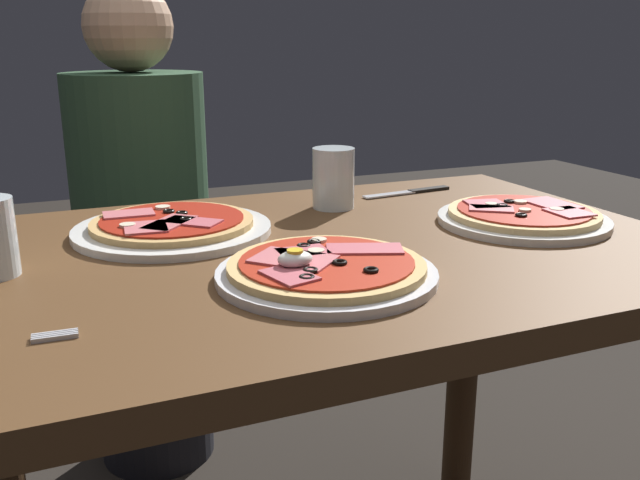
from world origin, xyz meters
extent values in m
cube|color=brown|center=(0.00, 0.00, 0.74)|extent=(1.10, 0.74, 0.04)
cylinder|color=#3C2715|center=(0.49, 0.31, 0.36)|extent=(0.07, 0.07, 0.72)
cylinder|color=white|center=(-0.05, -0.14, 0.77)|extent=(0.28, 0.28, 0.01)
cylinder|color=#DBB26B|center=(-0.05, -0.14, 0.78)|extent=(0.25, 0.25, 0.01)
cylinder|color=#B72D19|center=(-0.05, -0.14, 0.78)|extent=(0.22, 0.22, 0.00)
torus|color=black|center=(-0.06, -0.08, 0.79)|extent=(0.02, 0.02, 0.00)
torus|color=black|center=(-0.02, -0.20, 0.79)|extent=(0.02, 0.02, 0.00)
torus|color=black|center=(-0.04, -0.07, 0.79)|extent=(0.02, 0.02, 0.00)
torus|color=black|center=(-0.10, -0.20, 0.79)|extent=(0.02, 0.02, 0.00)
torus|color=black|center=(-0.04, -0.16, 0.79)|extent=(0.02, 0.02, 0.00)
torus|color=black|center=(-0.09, -0.18, 0.79)|extent=(0.02, 0.02, 0.00)
cube|color=#D16B70|center=(-0.09, -0.12, 0.79)|extent=(0.12, 0.12, 0.00)
cube|color=#C65B66|center=(0.01, -0.12, 0.79)|extent=(0.11, 0.08, 0.00)
cube|color=#C65B66|center=(-0.12, -0.18, 0.79)|extent=(0.06, 0.08, 0.00)
cube|color=#C65B66|center=(-0.07, -0.10, 0.79)|extent=(0.07, 0.05, 0.00)
cylinder|color=beige|center=(-0.05, -0.11, 0.79)|extent=(0.02, 0.02, 0.00)
cylinder|color=beige|center=(-0.03, -0.06, 0.79)|extent=(0.02, 0.02, 0.00)
ellipsoid|color=white|center=(-0.10, -0.15, 0.80)|extent=(0.04, 0.03, 0.02)
cylinder|color=yellow|center=(-0.10, -0.15, 0.81)|extent=(0.02, 0.02, 0.00)
cylinder|color=white|center=(-0.19, 0.15, 0.77)|extent=(0.31, 0.31, 0.01)
cylinder|color=tan|center=(-0.19, 0.15, 0.78)|extent=(0.25, 0.25, 0.01)
cylinder|color=#A82314|center=(-0.19, 0.15, 0.78)|extent=(0.22, 0.22, 0.00)
torus|color=black|center=(-0.19, 0.18, 0.79)|extent=(0.02, 0.02, 0.00)
torus|color=black|center=(-0.17, 0.12, 0.79)|extent=(0.02, 0.02, 0.00)
torus|color=black|center=(-0.17, 0.16, 0.79)|extent=(0.02, 0.02, 0.00)
cube|color=#D16B70|center=(-0.25, 0.19, 0.79)|extent=(0.08, 0.05, 0.00)
cube|color=#C65B66|center=(-0.17, 0.11, 0.79)|extent=(0.09, 0.09, 0.00)
cube|color=#D16B70|center=(-0.20, 0.11, 0.79)|extent=(0.10, 0.10, 0.00)
cube|color=#D16B70|center=(-0.24, 0.10, 0.79)|extent=(0.07, 0.07, 0.00)
cylinder|color=beige|center=(-0.19, 0.21, 0.79)|extent=(0.02, 0.02, 0.00)
cylinder|color=beige|center=(-0.26, 0.12, 0.79)|extent=(0.02, 0.02, 0.00)
cylinder|color=white|center=(0.35, -0.02, 0.77)|extent=(0.28, 0.28, 0.01)
cylinder|color=#E5C17F|center=(0.35, -0.02, 0.78)|extent=(0.24, 0.24, 0.01)
cylinder|color=#A82314|center=(0.35, -0.02, 0.78)|extent=(0.21, 0.21, 0.00)
torus|color=black|center=(0.33, 0.01, 0.79)|extent=(0.02, 0.02, 0.00)
torus|color=black|center=(0.32, -0.06, 0.79)|extent=(0.02, 0.02, 0.00)
torus|color=black|center=(0.36, 0.03, 0.79)|extent=(0.02, 0.02, 0.00)
cube|color=#C65B66|center=(0.31, 0.03, 0.79)|extent=(0.08, 0.08, 0.00)
cube|color=#C65B66|center=(0.40, -0.07, 0.79)|extent=(0.06, 0.07, 0.00)
cube|color=#D16B70|center=(0.30, 0.00, 0.79)|extent=(0.08, 0.08, 0.00)
cube|color=#C65B66|center=(0.41, -0.01, 0.79)|extent=(0.06, 0.09, 0.00)
cylinder|color=beige|center=(0.34, -0.03, 0.79)|extent=(0.02, 0.02, 0.00)
cylinder|color=beige|center=(0.39, -0.05, 0.79)|extent=(0.02, 0.02, 0.00)
cylinder|color=beige|center=(0.37, 0.02, 0.79)|extent=(0.02, 0.02, 0.00)
cylinder|color=beige|center=(0.32, 0.02, 0.79)|extent=(0.02, 0.02, 0.00)
cylinder|color=silver|center=(0.11, 0.21, 0.82)|extent=(0.07, 0.07, 0.11)
cylinder|color=silver|center=(0.11, 0.21, 0.78)|extent=(0.07, 0.07, 0.03)
cube|color=silver|center=(-0.38, -0.21, 0.76)|extent=(0.05, 0.00, 0.00)
cube|color=silver|center=(-0.38, -0.20, 0.76)|extent=(0.05, 0.00, 0.00)
cube|color=silver|center=(-0.38, -0.20, 0.76)|extent=(0.05, 0.00, 0.00)
cube|color=silver|center=(-0.38, -0.19, 0.76)|extent=(0.05, 0.00, 0.00)
cube|color=silver|center=(0.25, 0.25, 0.76)|extent=(0.11, 0.03, 0.00)
cube|color=black|center=(0.34, 0.26, 0.76)|extent=(0.09, 0.03, 0.01)
cylinder|color=black|center=(-0.15, 0.75, 0.23)|extent=(0.29, 0.29, 0.46)
cylinder|color=#2D4C33|center=(-0.15, 0.75, 0.72)|extent=(0.32, 0.32, 0.52)
sphere|color=tan|center=(-0.15, 0.75, 1.08)|extent=(0.20, 0.20, 0.20)
camera|label=1|loc=(-0.38, -0.89, 1.05)|focal=38.63mm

